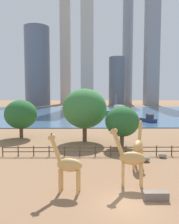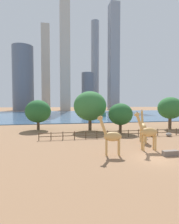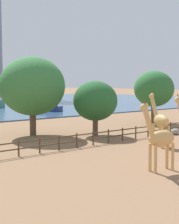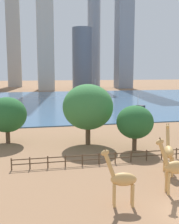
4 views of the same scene
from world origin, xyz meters
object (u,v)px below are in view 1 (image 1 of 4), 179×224
(giraffe_companion, at_px, (130,158))
(tree_center_broad, at_px, (85,109))
(feeding_trough, at_px, (156,196))
(tree_right_tall, at_px, (122,122))
(giraffe_tall, at_px, (67,165))
(tree_left_large, at_px, (21,114))
(boat_sailboat, at_px, (148,119))
(boulder_near_fence, at_px, (163,155))
(giraffe_young, at_px, (138,145))
(boat_ferry, at_px, (117,112))
(boulder_by_pole, at_px, (146,159))

(giraffe_companion, xyz_separation_m, tree_center_broad, (-3.96, 17.32, 3.05))
(feeding_trough, relative_size, tree_right_tall, 0.30)
(giraffe_tall, height_order, giraffe_companion, giraffe_companion)
(giraffe_companion, relative_size, feeding_trough, 2.76)
(tree_left_large, relative_size, boat_sailboat, 1.27)
(giraffe_companion, relative_size, tree_center_broad, 0.58)
(giraffe_tall, bearing_deg, tree_left_large, -53.36)
(tree_right_tall, relative_size, boat_sailboat, 1.13)
(boulder_near_fence, height_order, feeding_trough, feeding_trough)
(giraffe_young, bearing_deg, tree_left_large, 67.53)
(boulder_near_fence, xyz_separation_m, tree_right_tall, (-4.08, 5.26, 3.46))
(giraffe_young, distance_m, tree_right_tall, 8.87)
(boat_ferry, bearing_deg, tree_left_large, 106.16)
(tree_center_broad, bearing_deg, boat_ferry, 74.77)
(giraffe_tall, distance_m, boulder_near_fence, 14.14)
(boat_ferry, bearing_deg, tree_right_tall, 129.62)
(feeding_trough, height_order, boat_sailboat, boat_sailboat)
(giraffe_young, xyz_separation_m, boat_sailboat, (11.41, 36.28, -1.40))
(giraffe_tall, height_order, boulder_near_fence, giraffe_tall)
(giraffe_tall, distance_m, boat_ferry, 60.41)
(boulder_by_pole, relative_size, tree_center_broad, 0.11)
(giraffe_young, xyz_separation_m, boulder_by_pole, (1.33, 1.97, -2.05))
(feeding_trough, bearing_deg, tree_right_tall, 89.66)
(tree_left_large, xyz_separation_m, tree_right_tall, (16.61, -7.23, -0.40))
(feeding_trough, relative_size, boat_sailboat, 0.34)
(giraffe_tall, xyz_separation_m, boulder_near_fence, (10.66, 9.09, -1.88))
(boulder_near_fence, height_order, boulder_by_pole, boulder_by_pole)
(giraffe_tall, bearing_deg, boat_ferry, -89.97)
(boat_ferry, bearing_deg, feeding_trough, 131.39)
(giraffe_companion, bearing_deg, tree_left_large, -45.62)
(boulder_by_pole, bearing_deg, boat_ferry, 85.51)
(boulder_by_pole, xyz_separation_m, tree_left_large, (-18.22, 14.02, 3.85))
(tree_center_broad, distance_m, boat_sailboat, 29.28)
(giraffe_companion, relative_size, tree_right_tall, 0.84)
(giraffe_young, relative_size, boat_ferry, 0.59)
(tree_left_large, xyz_separation_m, boat_ferry, (22.27, 37.57, -2.65))
(giraffe_young, relative_size, boulder_by_pole, 5.05)
(feeding_trough, height_order, tree_left_large, tree_left_large)
(giraffe_tall, xyz_separation_m, boat_sailboat, (18.27, 41.88, -1.21))
(tree_left_large, bearing_deg, boulder_by_pole, -37.58)
(tree_center_broad, height_order, boat_sailboat, tree_center_broad)
(tree_left_large, bearing_deg, tree_right_tall, -23.54)
(giraffe_tall, bearing_deg, boat_sailboat, -101.84)
(boat_sailboat, bearing_deg, giraffe_tall, 129.97)
(feeding_trough, distance_m, tree_right_tall, 16.15)
(boulder_near_fence, bearing_deg, giraffe_tall, -139.55)
(giraffe_companion, height_order, boulder_by_pole, giraffe_companion)
(giraffe_companion, xyz_separation_m, boulder_by_pole, (3.05, 6.36, -2.01))
(boulder_near_fence, bearing_deg, boat_sailboat, 76.94)
(tree_right_tall, xyz_separation_m, boat_ferry, (5.66, 44.81, -2.26))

